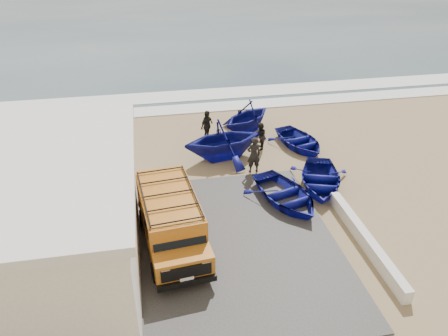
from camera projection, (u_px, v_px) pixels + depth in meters
ground at (223, 215)px, 18.53m from camera, size 160.00×160.00×0.00m
slab at (180, 251)px, 16.49m from camera, size 12.00×10.00×0.05m
ocean at (155, 1)px, 66.24m from camera, size 180.00×88.00×0.01m
surf_line at (189, 109)px, 28.74m from camera, size 180.00×1.60×0.06m
surf_wash at (185, 96)px, 30.87m from camera, size 180.00×2.20×0.04m
building at (12, 221)px, 14.54m from camera, size 8.40×9.40×4.30m
parapet at (366, 240)px, 16.63m from camera, size 0.35×6.00×0.55m
van at (171, 219)px, 16.30m from camera, size 2.51×5.29×2.20m
boat_near_left at (286, 195)px, 19.13m from camera, size 3.84×4.60×0.82m
boat_near_right at (320, 179)px, 20.29m from camera, size 3.84×4.54×0.80m
boat_mid_left at (223, 139)px, 22.36m from camera, size 4.74×4.29×2.18m
boat_mid_right at (299, 141)px, 23.83m from camera, size 3.42×4.17×0.75m
boat_far_left at (247, 117)px, 25.27m from camera, size 4.78×4.69×1.91m
fisherman_front at (254, 155)px, 21.21m from camera, size 0.72×0.50×1.89m
fisherman_middle at (260, 136)px, 23.42m from camera, size 0.67×0.81×1.51m
fisherman_back at (207, 126)px, 24.27m from camera, size 1.04×1.07×1.80m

